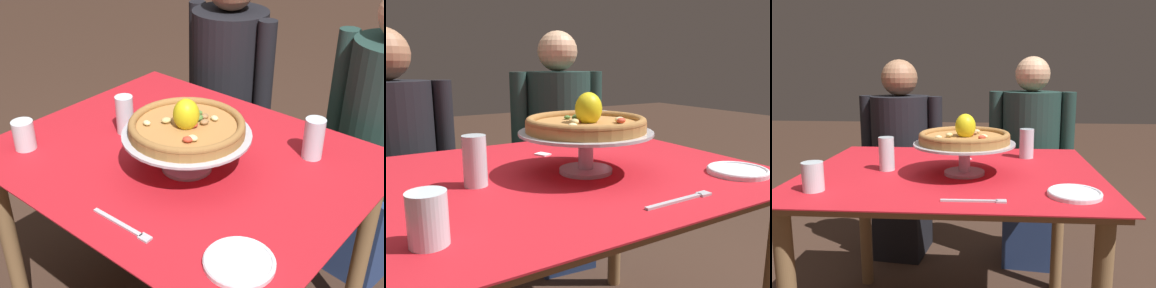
% 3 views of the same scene
% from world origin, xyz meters
% --- Properties ---
extents(dining_table, '(1.15, 0.94, 0.73)m').
position_xyz_m(dining_table, '(0.00, 0.00, 0.62)').
color(dining_table, olive).
rests_on(dining_table, ground).
extents(pizza_stand, '(0.39, 0.39, 0.12)m').
position_xyz_m(pizza_stand, '(0.05, -0.05, 0.82)').
color(pizza_stand, '#B7B7C1').
rests_on(pizza_stand, dining_table).
extents(pizza, '(0.35, 0.35, 0.11)m').
position_xyz_m(pizza, '(0.06, -0.05, 0.87)').
color(pizza, '#AD753D').
rests_on(pizza, pizza_stand).
extents(water_glass_back_right, '(0.06, 0.06, 0.13)m').
position_xyz_m(water_glass_back_right, '(0.32, 0.26, 0.79)').
color(water_glass_back_right, silver).
rests_on(water_glass_back_right, dining_table).
extents(water_glass_side_left, '(0.06, 0.06, 0.13)m').
position_xyz_m(water_glass_side_left, '(-0.26, -0.01, 0.78)').
color(water_glass_side_left, silver).
rests_on(water_glass_side_left, dining_table).
extents(water_glass_front_left, '(0.07, 0.07, 0.10)m').
position_xyz_m(water_glass_front_left, '(-0.43, -0.29, 0.77)').
color(water_glass_front_left, silver).
rests_on(water_glass_front_left, dining_table).
extents(side_plate, '(0.17, 0.17, 0.02)m').
position_xyz_m(side_plate, '(0.42, -0.29, 0.74)').
color(side_plate, white).
rests_on(side_plate, dining_table).
extents(dinner_fork, '(0.20, 0.02, 0.01)m').
position_xyz_m(dinner_fork, '(0.12, -0.37, 0.73)').
color(dinner_fork, '#B7B7C1').
rests_on(dinner_fork, dining_table).
extents(sugar_packet, '(0.05, 0.06, 0.00)m').
position_xyz_m(sugar_packet, '(0.04, 0.22, 0.73)').
color(sugar_packet, white).
rests_on(sugar_packet, dining_table).
extents(diner_left, '(0.50, 0.38, 1.18)m').
position_xyz_m(diner_left, '(-0.38, 0.76, 0.58)').
color(diner_left, black).
rests_on(diner_left, ground).
extents(diner_right, '(0.48, 0.36, 1.20)m').
position_xyz_m(diner_right, '(0.38, 0.72, 0.57)').
color(diner_right, navy).
rests_on(diner_right, ground).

